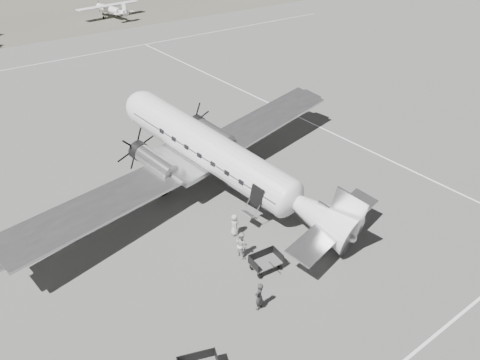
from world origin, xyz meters
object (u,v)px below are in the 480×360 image
(light_plane_right, at_px, (111,11))
(baggage_cart_near, at_px, (266,262))
(ground_crew, at_px, (259,296))
(ramp_agent, at_px, (241,244))
(dc3_airliner, at_px, (222,160))
(passenger, at_px, (234,225))

(light_plane_right, height_order, baggage_cart_near, light_plane_right)
(ground_crew, relative_size, ramp_agent, 0.99)
(baggage_cart_near, bearing_deg, ramp_agent, 107.87)
(dc3_airliner, bearing_deg, ground_crew, -128.52)
(light_plane_right, xyz_separation_m, baggage_cart_near, (-18.92, -63.89, -0.68))
(ground_crew, distance_m, ramp_agent, 4.14)
(light_plane_right, distance_m, baggage_cart_near, 66.63)
(light_plane_right, relative_size, baggage_cart_near, 6.37)
(baggage_cart_near, distance_m, ground_crew, 2.93)
(dc3_airliner, bearing_deg, baggage_cart_near, -121.04)
(ground_crew, relative_size, passenger, 1.12)
(ramp_agent, bearing_deg, passenger, -22.16)
(ramp_agent, bearing_deg, baggage_cart_near, -165.04)
(baggage_cart_near, bearing_deg, dc3_airliner, 77.97)
(dc3_airliner, xyz_separation_m, passenger, (-1.97, -4.06, -2.07))
(light_plane_right, distance_m, ramp_agent, 65.07)
(baggage_cart_near, bearing_deg, passenger, 88.11)
(light_plane_right, relative_size, ground_crew, 6.99)
(dc3_airliner, relative_size, light_plane_right, 2.59)
(ground_crew, height_order, passenger, ground_crew)
(ground_crew, xyz_separation_m, passenger, (2.58, 5.59, -0.08))
(light_plane_right, relative_size, ramp_agent, 6.92)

